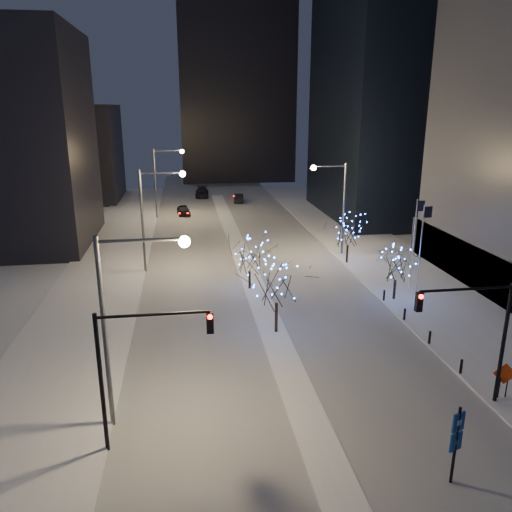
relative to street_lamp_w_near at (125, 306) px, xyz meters
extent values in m
plane|color=white|center=(8.94, -2.00, -6.50)|extent=(160.00, 160.00, 0.00)
cube|color=#ADB3BD|center=(8.94, 33.00, -6.49)|extent=(20.00, 130.00, 0.02)
cube|color=white|center=(8.94, 28.00, -6.42)|extent=(2.00, 80.00, 0.15)
cube|color=white|center=(23.94, 18.00, -6.42)|extent=(10.00, 90.00, 0.15)
cube|color=white|center=(-5.06, 18.00, -6.42)|extent=(8.00, 90.00, 0.15)
cube|color=black|center=(-17.06, 68.00, 1.50)|extent=(18.00, 16.00, 16.00)
cube|color=black|center=(14.94, 90.00, 14.50)|extent=(24.00, 14.00, 42.00)
cylinder|color=#595E66|center=(-1.06, 0.00, -1.50)|extent=(0.24, 0.24, 10.00)
cylinder|color=#595E66|center=(0.94, 0.00, 3.20)|extent=(4.00, 0.16, 0.16)
sphere|color=#F3C579|center=(2.94, 0.00, 3.05)|extent=(0.56, 0.56, 0.56)
cylinder|color=#595E66|center=(-1.06, 25.00, -1.50)|extent=(0.24, 0.24, 10.00)
cylinder|color=#595E66|center=(0.94, 25.00, 3.20)|extent=(4.00, 0.16, 0.16)
sphere|color=#F3C579|center=(2.94, 25.00, 3.05)|extent=(0.56, 0.56, 0.56)
cylinder|color=#595E66|center=(-1.06, 50.00, -1.50)|extent=(0.24, 0.24, 10.00)
cylinder|color=#595E66|center=(0.94, 50.00, 3.20)|extent=(4.00, 0.16, 0.16)
sphere|color=#F3C579|center=(2.94, 50.00, 3.05)|extent=(0.56, 0.56, 0.56)
cylinder|color=#595E66|center=(19.94, 28.00, -1.50)|extent=(0.24, 0.24, 10.00)
cylinder|color=#595E66|center=(18.19, 28.00, 3.20)|extent=(3.50, 0.16, 0.16)
sphere|color=#F3C579|center=(16.44, 28.00, 3.05)|extent=(0.56, 0.56, 0.56)
cylinder|color=black|center=(-1.06, -2.00, -3.00)|extent=(0.20, 0.20, 7.00)
cylinder|color=black|center=(1.44, -2.00, 0.30)|extent=(5.00, 0.14, 0.14)
cube|color=black|center=(3.94, -2.00, -0.25)|extent=(0.32, 0.28, 1.00)
sphere|color=#FF0C05|center=(3.94, -2.18, 0.10)|extent=(0.22, 0.22, 0.22)
cylinder|color=black|center=(19.44, -1.00, -3.00)|extent=(0.20, 0.20, 7.00)
cylinder|color=black|center=(16.94, -1.00, 0.30)|extent=(5.00, 0.14, 0.14)
cube|color=black|center=(14.44, -1.00, -0.25)|extent=(0.32, 0.28, 1.00)
sphere|color=#FF0C05|center=(14.44, -1.18, 0.10)|extent=(0.22, 0.22, 0.22)
cylinder|color=silver|center=(21.94, 14.00, -2.35)|extent=(0.10, 0.10, 8.00)
cube|color=black|center=(22.29, 14.00, 1.05)|extent=(0.70, 0.03, 0.90)
cylinder|color=silver|center=(22.54, 16.50, -2.35)|extent=(0.10, 0.10, 8.00)
cube|color=black|center=(22.89, 16.50, 1.05)|extent=(0.70, 0.03, 0.90)
cylinder|color=black|center=(19.14, 2.00, -5.90)|extent=(0.16, 0.16, 0.90)
cylinder|color=black|center=(19.14, 6.00, -5.90)|extent=(0.16, 0.16, 0.90)
cylinder|color=black|center=(19.14, 10.00, -5.90)|extent=(0.16, 0.16, 0.90)
cylinder|color=black|center=(19.14, 14.00, -5.90)|extent=(0.16, 0.16, 0.90)
imported|color=black|center=(2.82, 51.65, -5.77)|extent=(2.25, 4.46, 1.46)
imported|color=black|center=(12.21, 61.15, -5.76)|extent=(2.03, 4.60, 1.47)
imported|color=black|center=(6.21, 67.17, -5.68)|extent=(2.60, 5.77, 1.64)
cylinder|color=black|center=(9.15, 9.38, -5.26)|extent=(0.22, 0.22, 2.19)
cylinder|color=black|center=(8.44, 18.48, -5.56)|extent=(0.22, 0.22, 1.58)
cylinder|color=black|center=(20.12, 14.25, -5.53)|extent=(0.22, 0.22, 1.63)
cylinder|color=black|center=(19.44, 24.71, -5.42)|extent=(0.22, 0.22, 1.85)
cylinder|color=black|center=(13.94, -6.34, -4.63)|extent=(0.13, 0.13, 3.74)
cube|color=navy|center=(13.94, -6.34, -3.46)|extent=(0.65, 0.32, 0.85)
cube|color=navy|center=(13.94, -6.34, -4.42)|extent=(0.65, 0.32, 0.85)
cylinder|color=black|center=(19.78, -0.77, -5.73)|extent=(0.07, 0.07, 1.24)
cylinder|color=black|center=(20.23, -0.77, -5.73)|extent=(0.07, 0.07, 1.24)
cube|color=#FF430D|center=(20.00, -0.77, -4.88)|extent=(1.24, 0.38, 1.27)
camera|label=1|loc=(3.02, -22.82, 9.11)|focal=35.00mm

